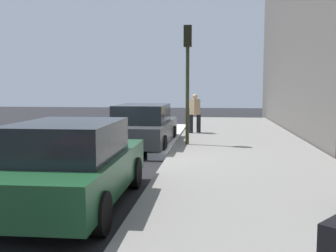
# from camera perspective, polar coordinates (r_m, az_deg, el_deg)

# --- Properties ---
(ground_plane) EXTENTS (56.00, 56.00, 0.00)m
(ground_plane) POSITION_cam_1_polar(r_m,az_deg,el_deg) (11.61, -4.85, -4.71)
(ground_plane) COLOR black
(sidewalk) EXTENTS (28.00, 4.60, 0.15)m
(sidewalk) POSITION_cam_1_polar(r_m,az_deg,el_deg) (11.42, 11.67, -4.60)
(sidewalk) COLOR gray
(sidewalk) RESTS_ON ground
(lane_stripe_centre) EXTENTS (28.00, 0.14, 0.01)m
(lane_stripe_centre) POSITION_cam_1_polar(r_m,az_deg,el_deg) (12.63, -19.27, -4.14)
(lane_stripe_centre) COLOR gold
(lane_stripe_centre) RESTS_ON ground
(snow_bank_curb) EXTENTS (8.66, 0.56, 0.22)m
(snow_bank_curb) POSITION_cam_1_polar(r_m,az_deg,el_deg) (15.42, 0.66, -1.67)
(snow_bank_curb) COLOR white
(snow_bank_curb) RESTS_ON ground
(parked_car_green) EXTENTS (4.30, 1.95, 1.51)m
(parked_car_green) POSITION_cam_1_polar(r_m,az_deg,el_deg) (7.03, -13.86, -5.45)
(parked_car_green) COLOR black
(parked_car_green) RESTS_ON ground
(parked_car_charcoal) EXTENTS (4.68, 1.92, 1.51)m
(parked_car_charcoal) POSITION_cam_1_polar(r_m,az_deg,el_deg) (13.30, -3.59, -0.06)
(parked_car_charcoal) COLOR black
(parked_car_charcoal) RESTS_ON ground
(pedestrian_tan_coat) EXTENTS (0.53, 0.50, 1.66)m
(pedestrian_tan_coat) POSITION_cam_1_polar(r_m,az_deg,el_deg) (16.60, 3.95, 2.05)
(pedestrian_tan_coat) COLOR black
(pedestrian_tan_coat) RESTS_ON sidewalk
(traffic_light_pole) EXTENTS (0.35, 0.26, 3.98)m
(traffic_light_pole) POSITION_cam_1_polar(r_m,az_deg,el_deg) (13.22, 2.88, 9.05)
(traffic_light_pole) COLOR #2D2D19
(traffic_light_pole) RESTS_ON sidewalk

